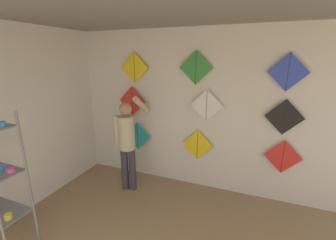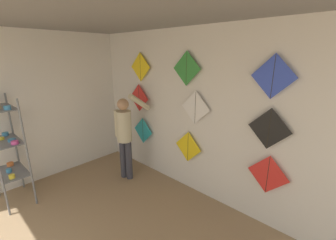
% 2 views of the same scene
% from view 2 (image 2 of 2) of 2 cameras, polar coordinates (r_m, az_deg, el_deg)
% --- Properties ---
extents(back_panel, '(5.47, 0.06, 2.80)m').
position_cam_2_polar(back_panel, '(3.82, 6.55, 1.46)').
color(back_panel, silver).
rests_on(back_panel, ground).
extents(left_panel, '(0.06, 4.66, 2.80)m').
position_cam_2_polar(left_panel, '(4.78, -33.43, 1.83)').
color(left_panel, silver).
rests_on(left_panel, ground).
extents(ceiling_slab, '(5.47, 4.66, 0.04)m').
position_cam_2_polar(ceiling_slab, '(2.46, -24.17, 25.41)').
color(ceiling_slab, gray).
extents(shelf_rack, '(0.73, 0.41, 1.77)m').
position_cam_2_polar(shelf_rack, '(4.38, -35.92, -4.82)').
color(shelf_rack, slate).
rests_on(shelf_rack, ground).
extents(shopkeeper, '(0.42, 0.64, 1.71)m').
position_cam_2_polar(shopkeeper, '(4.34, -10.87, -2.95)').
color(shopkeeper, '#383842').
rests_on(shopkeeper, ground).
extents(kite_0, '(0.55, 0.01, 0.55)m').
position_cam_2_polar(kite_0, '(4.74, -6.38, -2.71)').
color(kite_0, '#28B2C6').
extents(kite_1, '(0.55, 0.01, 0.55)m').
position_cam_2_polar(kite_1, '(3.96, 5.10, -6.82)').
color(kite_1, yellow).
extents(kite_2, '(0.55, 0.01, 0.55)m').
position_cam_2_polar(kite_2, '(3.39, 24.01, -12.55)').
color(kite_2, red).
extents(kite_3, '(0.55, 0.01, 0.55)m').
position_cam_2_polar(kite_3, '(4.63, -7.37, 5.61)').
color(kite_3, red).
extents(kite_4, '(0.55, 0.01, 0.55)m').
position_cam_2_polar(kite_4, '(3.66, 6.97, 3.08)').
color(kite_4, white).
extents(kite_5, '(0.55, 0.01, 0.55)m').
position_cam_2_polar(kite_5, '(3.16, 24.30, -2.06)').
color(kite_5, black).
extents(kite_6, '(0.55, 0.01, 0.55)m').
position_cam_2_polar(kite_6, '(4.50, -7.03, 13.21)').
color(kite_6, yellow).
extents(kite_7, '(0.55, 0.01, 0.55)m').
position_cam_2_polar(kite_7, '(3.70, 4.73, 12.90)').
color(kite_7, '#338C38').
extents(kite_8, '(0.55, 0.01, 0.55)m').
position_cam_2_polar(kite_8, '(3.05, 25.16, 9.96)').
color(kite_8, blue).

